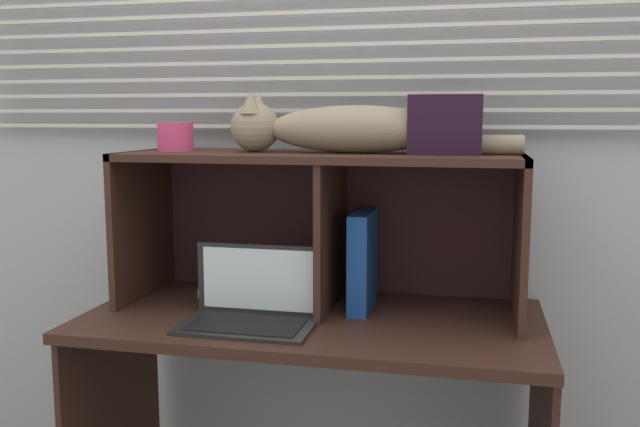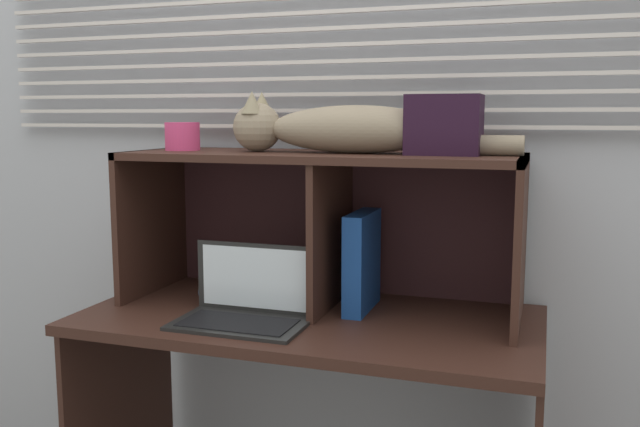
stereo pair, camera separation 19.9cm
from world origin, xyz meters
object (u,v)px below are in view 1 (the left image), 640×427
Objects in this scene: laptop at (251,308)px; binder_upright at (363,260)px; small_basket at (176,137)px; storage_box at (446,125)px; cat at (337,129)px; book_stack at (245,290)px.

binder_upright is at bearing 38.87° from laptop.
small_basket is (-0.31, 0.22, 0.46)m from laptop.
storage_box reaches higher than small_basket.
cat is at bearing 0.00° from small_basket.
book_stack is 0.51m from small_basket.
cat is 0.39m from binder_upright.
binder_upright is 2.68× the size of small_basket.
small_basket is (-0.58, 0.00, 0.36)m from binder_upright.
small_basket is at bearing 180.00° from binder_upright.
storage_box reaches higher than book_stack.
storage_box is (0.59, 0.00, 0.51)m from book_stack.
cat reaches higher than binder_upright.
binder_upright is 0.68m from small_basket.
storage_box is (0.23, 0.00, 0.39)m from binder_upright.
laptop is at bearing -66.91° from book_stack.
storage_box is at bearing 0.10° from book_stack.
cat is 0.57m from book_stack.
binder_upright is 1.07× the size of book_stack.
binder_upright reaches higher than book_stack.
laptop is (-0.19, -0.22, -0.48)m from cat.
book_stack is at bearing -179.83° from binder_upright.
small_basket reaches higher than binder_upright.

